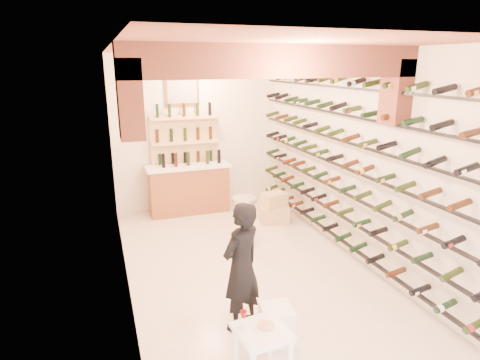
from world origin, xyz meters
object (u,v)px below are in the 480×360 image
Objects in this scene: white_stool at (276,324)px; tasting_table at (262,341)px; back_counter at (189,187)px; chrome_barstool at (244,217)px; wine_rack at (339,161)px; crate_lower at (274,214)px; person at (241,267)px.

tasting_table is at bearing -125.57° from white_stool.
back_counter is 2.03× the size of chrome_barstool.
white_stool is at bearing -101.99° from chrome_barstool.
tasting_table is (-2.25, -2.34, -1.00)m from wine_rack.
white_stool is at bearing -113.60° from crate_lower.
tasting_table is at bearing -94.81° from back_counter.
wine_rack is at bearing -31.48° from chrome_barstool.
back_counter is at bearing 90.15° from white_stool.
back_counter is 4.40m from white_stool.
chrome_barstool is at bearing 148.52° from wine_rack.
wine_rack is 3.40m from tasting_table.
chrome_barstool is at bearing 78.01° from white_stool.
wine_rack is 2.10m from crate_lower.
back_counter is (-1.83, 2.65, -1.02)m from wine_rack.
wine_rack is at bearing -176.59° from person.
chrome_barstool reaches higher than crate_lower.
chrome_barstool is 1.51× the size of crate_lower.
white_stool is (0.01, -4.39, -0.32)m from back_counter.
person is at bearing -120.63° from crate_lower.
back_counter is at bearing 141.97° from crate_lower.
wine_rack is 6.81× the size of chrome_barstool.
person is (0.15, 0.99, 0.23)m from tasting_table.
wine_rack is at bearing -55.34° from back_counter.
chrome_barstool reaches higher than tasting_table.
back_counter is at bearing 124.66° from wine_rack.
crate_lower is (0.89, 0.74, -0.32)m from chrome_barstool.
person is 2.80× the size of crate_lower.
wine_rack is 3.35× the size of back_counter.
person is 1.85× the size of chrome_barstool.
wine_rack is at bearing 43.69° from white_stool.
person reaches higher than white_stool.
white_stool is 0.27× the size of person.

